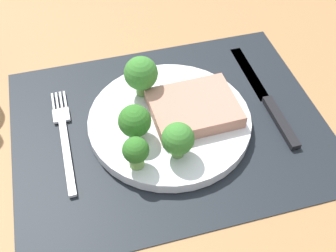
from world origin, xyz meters
The scene contains 10 objects.
ground_plane centered at (0.00, 0.00, -1.50)cm, with size 140.00×110.00×3.00cm, color #996D42.
placemat centered at (0.00, 0.00, 0.15)cm, with size 44.50×34.83×0.30cm, color black.
plate centered at (0.00, 0.00, 1.10)cm, with size 23.14×23.14×1.60cm, color silver.
steak centered at (3.56, -0.01, 2.92)cm, with size 11.97×9.53×2.03cm, color tan.
broccoli_back_left centered at (-5.32, -2.09, 4.93)cm, with size 4.40×4.40×5.28cm.
broccoli_front_edge centered at (-0.73, -6.59, 5.02)cm, with size 4.23×4.23×5.35cm.
broccoli_near_fork centered at (-2.62, 5.86, 5.71)cm, with size 4.90×4.90×6.39cm.
broccoli_center centered at (-6.22, -6.82, 4.65)cm, with size 3.40×3.40×4.75cm.
fork centered at (-14.87, 1.42, 0.55)cm, with size 2.40×19.20×0.50cm.
knife centered at (15.57, 0.53, 0.60)cm, with size 1.80×23.00×0.80cm.
Camera 1 is at (-10.92, -39.23, 46.34)cm, focal length 45.58 mm.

